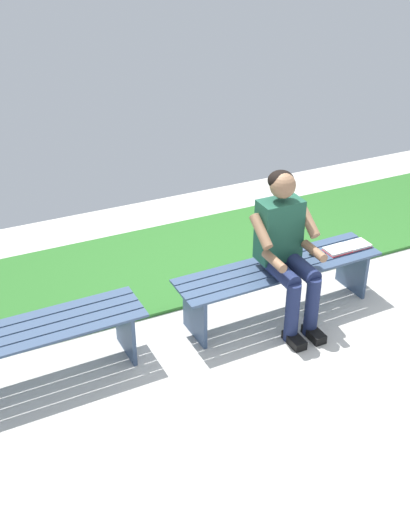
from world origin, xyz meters
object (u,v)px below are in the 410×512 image
object	(u,v)px
bench_near	(279,277)
book_open	(347,247)
bench_far	(16,345)
apple	(312,251)
person_seated	(286,245)

from	to	relation	value
bench_near	book_open	distance (m)	0.67
bench_far	apple	distance (m)	2.44
bench_near	bench_far	distance (m)	2.10
bench_far	person_seated	bearing A→B (deg)	177.26
person_seated	apple	xyz separation A→B (m)	(-0.36, -0.14, -0.21)
person_seated	bench_far	bearing A→B (deg)	-2.74
apple	book_open	xyz separation A→B (m)	(-0.32, 0.04, -0.03)
bench_far	book_open	world-z (taller)	book_open
apple	book_open	world-z (taller)	apple
bench_near	person_seated	distance (m)	0.36
bench_near	apple	size ratio (longest dim) A/B	25.00
person_seated	book_open	world-z (taller)	person_seated
person_seated	book_open	distance (m)	0.72
bench_near	book_open	xyz separation A→B (m)	(-0.66, -0.00, 0.11)
bench_near	person_seated	xyz separation A→B (m)	(0.02, 0.10, 0.34)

